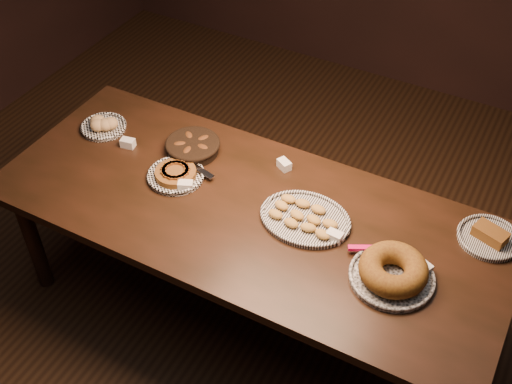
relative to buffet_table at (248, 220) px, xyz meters
The scene contains 9 objects.
ground 0.68m from the buffet_table, ahead, with size 5.00×5.00×0.00m, color black.
buffet_table is the anchor object (origin of this frame).
apple_tart_plate 0.42m from the buffet_table, behind, with size 0.32×0.28×0.05m.
madeleine_platter 0.28m from the buffet_table, 11.51° to the left, with size 0.42×0.34×0.05m.
bundt_cake_plate 0.74m from the buffet_table, ahead, with size 0.40×0.36×0.11m.
croissant_basket 0.51m from the buffet_table, 152.71° to the left, with size 0.28×0.28×0.07m.
bread_roll_plate 0.97m from the buffet_table, behind, with size 0.24×0.24×0.08m.
loaf_plate 1.08m from the buffet_table, 17.90° to the left, with size 0.28×0.28×0.06m.
tent_cards 0.14m from the buffet_table, 66.36° to the left, with size 1.66×0.43×0.04m.
Camera 1 is at (1.03, -1.83, 2.81)m, focal length 45.00 mm.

